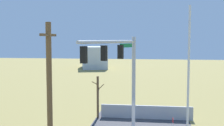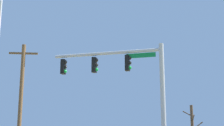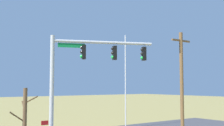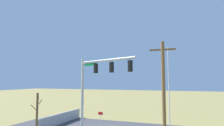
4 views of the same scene
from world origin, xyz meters
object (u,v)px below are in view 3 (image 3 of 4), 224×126
at_px(bare_tree, 24,124).
at_px(signal_mast, 83,67).
at_px(open_sign, 45,125).
at_px(utility_pole, 182,83).
at_px(flagpole, 125,81).

bearing_deg(bare_tree, signal_mast, -152.05).
bearing_deg(signal_mast, open_sign, -73.91).
relative_size(utility_pole, open_sign, 6.31).
xyz_separation_m(signal_mast, open_sign, (1.06, -3.67, -4.13)).
bearing_deg(bare_tree, utility_pole, 179.24).
bearing_deg(flagpole, open_sign, 0.34).
distance_m(flagpole, open_sign, 8.36).
bearing_deg(open_sign, bare_tree, 59.15).
xyz_separation_m(flagpole, utility_pole, (-0.10, 6.39, -0.18)).
bearing_deg(utility_pole, open_sign, -39.17).
height_order(bare_tree, open_sign, bare_tree).
relative_size(signal_mast, flagpole, 0.84).
height_order(flagpole, utility_pole, flagpole).
bearing_deg(utility_pole, flagpole, -89.14).
xyz_separation_m(utility_pole, bare_tree, (11.48, -0.15, -2.11)).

